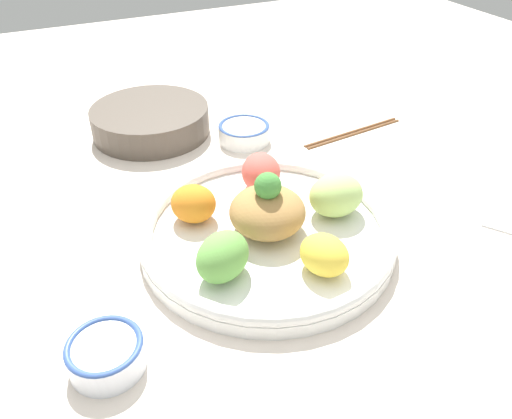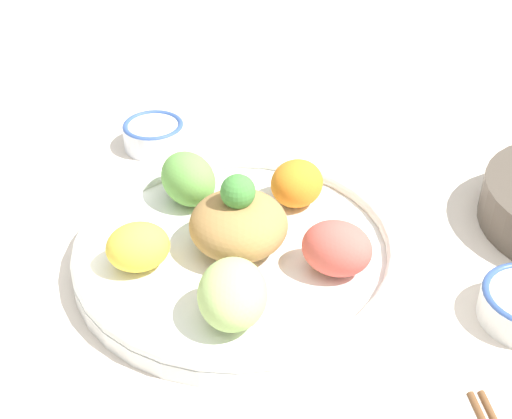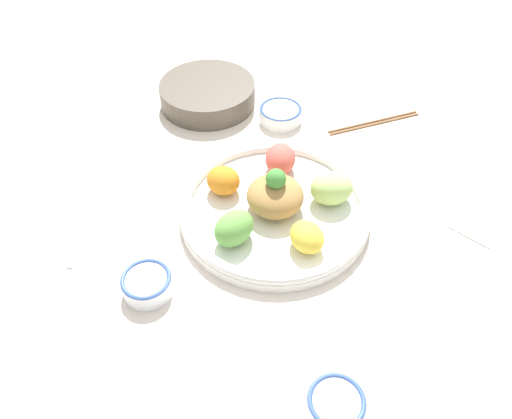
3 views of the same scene
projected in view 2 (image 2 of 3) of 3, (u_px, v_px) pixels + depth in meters
name	position (u px, v px, depth m)	size (l,w,h in m)	color
ground_plane	(257.00, 267.00, 0.78)	(2.40, 2.40, 0.00)	silver
salad_platter	(239.00, 243.00, 0.77)	(0.36, 0.36, 0.11)	white
rice_bowl_blue	(154.00, 134.00, 0.98)	(0.08, 0.08, 0.04)	white
serving_spoon_main	(264.00, 110.00, 1.07)	(0.07, 0.12, 0.01)	white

